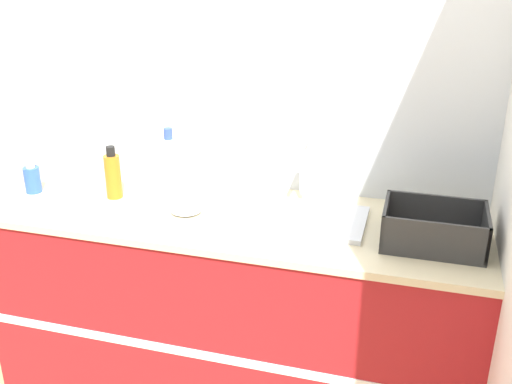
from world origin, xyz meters
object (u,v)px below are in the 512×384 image
dish_rack (434,231)px  bottle_clear (170,161)px  paper_towel_roll (185,184)px  bottle_amber (113,175)px  bottle_blue (32,179)px  sink (299,214)px

dish_rack → bottle_clear: (-1.15, 0.26, 0.07)m
paper_towel_roll → dish_rack: 0.98m
bottle_amber → bottle_clear: bearing=44.8°
bottle_amber → bottle_blue: 0.38m
sink → bottle_amber: sink is taller
bottle_clear → bottle_blue: (-0.56, -0.23, -0.06)m
sink → bottle_amber: (-0.82, -0.00, 0.08)m
dish_rack → bottle_amber: bearing=176.6°
sink → bottle_blue: size_ratio=3.78×
bottle_blue → sink: bearing=2.2°
bottle_amber → paper_towel_roll: bearing=-10.0°
paper_towel_roll → dish_rack: paper_towel_roll is taller
sink → bottle_blue: (-1.19, -0.05, 0.04)m
bottle_blue → bottle_amber: bearing=7.0°
bottle_amber → bottle_clear: 0.26m
paper_towel_roll → bottle_clear: (-0.17, 0.25, -0.00)m
bottle_clear → sink: bearing=-16.1°
paper_towel_roll → bottle_amber: bearing=170.0°
sink → dish_rack: bearing=-8.8°
sink → paper_towel_roll: 0.47m
bottle_clear → bottle_blue: bearing=-157.7°
sink → bottle_amber: bearing=-179.9°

